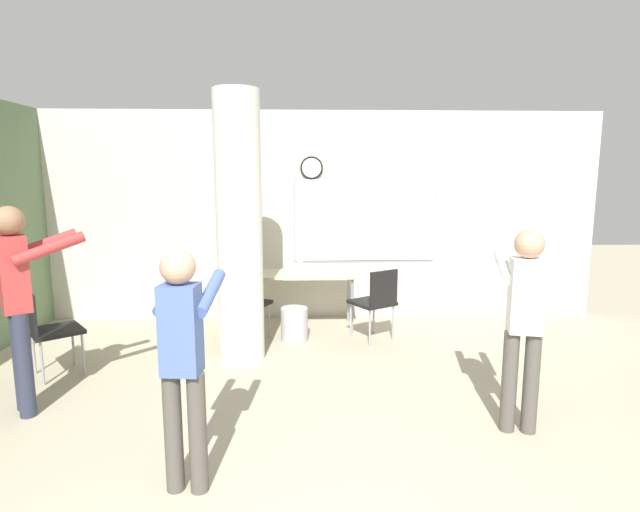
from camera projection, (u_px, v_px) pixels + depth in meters
The scene contains 11 objects.
wall_back at pixel (306, 216), 6.80m from camera, with size 8.00×0.15×2.80m.
support_pillar at pixel (239, 229), 5.16m from camera, with size 0.48×0.48×2.80m.
folding_table at pixel (296, 277), 6.36m from camera, with size 1.51×0.61×0.72m.
bottle_on_table at pixel (300, 266), 6.31m from camera, with size 0.06×0.06×0.25m.
waste_bin at pixel (294, 324), 5.93m from camera, with size 0.32×0.32×0.40m.
chair_by_left_wall at pixel (48, 326), 4.81m from camera, with size 0.62×0.62×0.87m.
chair_table_left at pixel (244, 300), 5.82m from camera, with size 0.59×0.59×0.87m.
chair_table_right at pixel (376, 299), 5.88m from camera, with size 0.61×0.61×0.87m.
person_watching_back at pixel (20, 294), 4.01m from camera, with size 0.68×0.62×1.72m.
person_playing_side at pixel (524, 314), 3.73m from camera, with size 0.43×0.64×1.57m.
person_playing_front at pixel (183, 351), 3.01m from camera, with size 0.38×0.62×1.53m.
Camera 1 is at (-0.05, -1.75, 1.95)m, focal length 28.00 mm.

